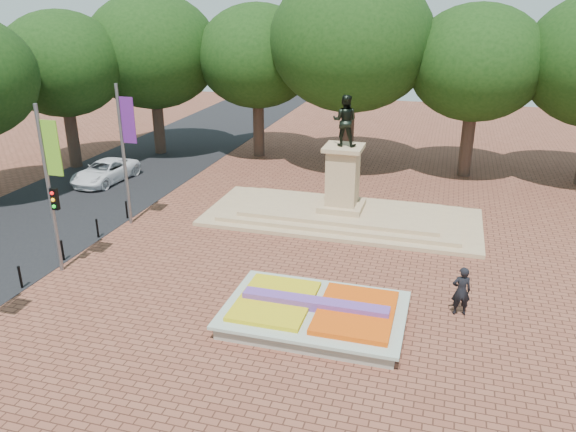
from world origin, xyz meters
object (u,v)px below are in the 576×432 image
Objects in this scene: flower_bed at (315,313)px; monument at (342,203)px; pedestrian at (461,291)px; van at (105,172)px.

flower_bed is 10.07m from monument.
monument is 7.45× the size of pedestrian.
monument is (-1.03, 10.00, 0.50)m from flower_bed.
pedestrian is at bearing -53.57° from monument.
flower_bed is 0.45× the size of monument.
monument is at bearing 95.87° from flower_bed.
monument reaches higher than van.
flower_bed is at bearing -84.13° from monument.
monument is 15.44m from van.
flower_bed is at bearing 8.72° from pedestrian.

